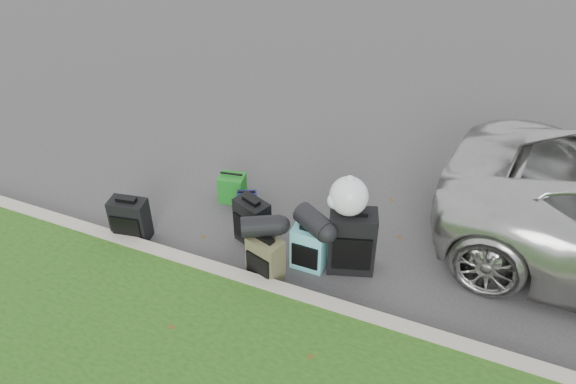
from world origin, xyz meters
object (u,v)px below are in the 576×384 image
at_px(suitcase_large_black_right, 352,241).
at_px(suitcase_olive, 266,258).
at_px(suitcase_teal, 309,248).
at_px(suitcase_small_black, 130,219).
at_px(tote_green, 232,188).
at_px(tote_navy, 247,203).
at_px(suitcase_large_black_left, 252,222).

bearing_deg(suitcase_large_black_right, suitcase_olive, -166.72).
relative_size(suitcase_olive, suitcase_teal, 0.98).
xyz_separation_m(suitcase_small_black, tote_green, (0.80, 1.22, -0.09)).
relative_size(suitcase_small_black, tote_navy, 2.04).
bearing_deg(tote_navy, tote_green, 127.56).
distance_m(suitcase_small_black, tote_navy, 1.54).
relative_size(suitcase_olive, tote_green, 1.41).
distance_m(suitcase_large_black_left, tote_green, 0.96).
height_order(suitcase_small_black, tote_green, suitcase_small_black).
xyz_separation_m(suitcase_teal, suitcase_large_black_right, (0.47, 0.17, 0.13)).
bearing_deg(suitcase_small_black, suitcase_large_black_left, 9.73).
distance_m(suitcase_small_black, suitcase_large_black_right, 2.78).
bearing_deg(suitcase_olive, tote_navy, 142.88).
relative_size(suitcase_olive, suitcase_large_black_right, 0.68).
xyz_separation_m(suitcase_olive, tote_green, (-1.06, 1.19, -0.08)).
distance_m(tote_green, tote_navy, 0.35).
distance_m(suitcase_large_black_left, suitcase_olive, 0.65).
bearing_deg(suitcase_large_black_left, tote_green, 154.51).
xyz_separation_m(suitcase_small_black, tote_navy, (1.10, 1.06, -0.15)).
height_order(suitcase_large_black_right, tote_green, suitcase_large_black_right).
relative_size(suitcase_small_black, suitcase_teal, 1.02).
height_order(suitcase_olive, suitcase_teal, suitcase_teal).
height_order(suitcase_teal, tote_green, suitcase_teal).
distance_m(suitcase_large_black_left, suitcase_large_black_right, 1.28).
height_order(suitcase_olive, tote_navy, suitcase_olive).
xyz_separation_m(suitcase_teal, tote_green, (-1.46, 0.84, -0.09)).
height_order(suitcase_small_black, suitcase_teal, suitcase_small_black).
xyz_separation_m(suitcase_small_black, suitcase_olive, (1.86, 0.03, -0.01)).
height_order(suitcase_olive, tote_green, suitcase_olive).
distance_m(suitcase_large_black_right, tote_navy, 1.72).
bearing_deg(tote_green, suitcase_large_black_right, -29.99).
bearing_deg(suitcase_large_black_left, suitcase_large_black_right, 22.43).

